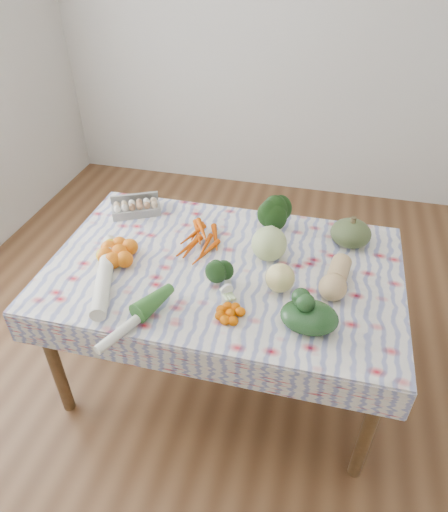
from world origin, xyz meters
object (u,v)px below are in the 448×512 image
(cabbage, at_px, (269,244))
(egg_carton, at_px, (136,209))
(dining_table, at_px, (224,279))
(grapefruit, at_px, (280,278))
(kabocha_squash, at_px, (351,233))
(butternut_squash, at_px, (336,276))

(cabbage, bearing_deg, egg_carton, 164.34)
(dining_table, xyz_separation_m, grapefruit, (0.28, -0.10, 0.15))
(kabocha_squash, bearing_deg, butternut_squash, -98.43)
(dining_table, relative_size, kabocha_squash, 7.97)
(kabocha_squash, bearing_deg, egg_carton, 179.89)
(grapefruit, bearing_deg, egg_carton, 153.37)
(egg_carton, xyz_separation_m, grapefruit, (0.86, -0.43, 0.03))
(egg_carton, relative_size, cabbage, 1.54)
(egg_carton, bearing_deg, grapefruit, -53.63)
(dining_table, bearing_deg, egg_carton, 150.56)
(butternut_squash, bearing_deg, cabbage, 165.66)
(cabbage, bearing_deg, dining_table, -150.26)
(kabocha_squash, xyz_separation_m, butternut_squash, (-0.05, -0.35, -0.00))
(dining_table, height_order, cabbage, cabbage)
(dining_table, bearing_deg, kabocha_squash, 29.65)
(kabocha_squash, bearing_deg, cabbage, -150.39)
(egg_carton, height_order, grapefruit, grapefruit)
(dining_table, xyz_separation_m, cabbage, (0.19, 0.11, 0.17))
(dining_table, height_order, kabocha_squash, kabocha_squash)
(egg_carton, distance_m, kabocha_squash, 1.15)
(butternut_squash, bearing_deg, kabocha_squash, 90.39)
(cabbage, distance_m, grapefruit, 0.23)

